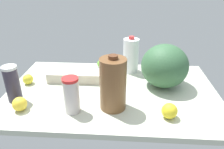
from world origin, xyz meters
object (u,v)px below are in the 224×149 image
at_px(lemon_near_front, 20,104).
at_px(lime_beside_bowl, 101,64).
at_px(watermelon, 165,66).
at_px(chocolate_milk_jug, 113,84).
at_px(lemon_by_jug, 169,111).
at_px(tumbler_cup, 71,95).
at_px(lemon_loose, 28,79).
at_px(shaker_bottle, 12,84).
at_px(egg_carton, 76,76).
at_px(milk_jug, 131,56).

bearing_deg(lemon_near_front, lime_beside_bowl, 58.28).
height_order(watermelon, lime_beside_bowl, watermelon).
height_order(chocolate_milk_jug, lemon_by_jug, chocolate_milk_jug).
distance_m(tumbler_cup, lemon_loose, 0.43).
height_order(shaker_bottle, lime_beside_bowl, shaker_bottle).
height_order(chocolate_milk_jug, lemon_loose, chocolate_milk_jug).
bearing_deg(shaker_bottle, lime_beside_bowl, 48.61).
relative_size(chocolate_milk_jug, lemon_loose, 4.56).
bearing_deg(lemon_near_front, lemon_by_jug, -0.85).
bearing_deg(watermelon, chocolate_milk_jug, -138.73).
bearing_deg(tumbler_cup, shaker_bottle, 166.49).
relative_size(egg_carton, lime_beside_bowl, 6.63).
height_order(watermelon, lemon_near_front, watermelon).
relative_size(shaker_bottle, egg_carton, 0.58).
relative_size(watermelon, milk_jug, 1.11).
xyz_separation_m(chocolate_milk_jug, tumbler_cup, (-0.20, -0.05, -0.04)).
xyz_separation_m(watermelon, lemon_near_front, (-0.74, -0.31, -0.09)).
relative_size(tumbler_cup, lemon_by_jug, 2.47).
relative_size(chocolate_milk_jug, lemon_by_jug, 3.78).
distance_m(watermelon, lime_beside_bowl, 0.48).
relative_size(lemon_near_front, lemon_loose, 1.15).
distance_m(egg_carton, tumbler_cup, 0.33).
bearing_deg(milk_jug, tumbler_cup, -120.68).
distance_m(watermelon, lemon_near_front, 0.81).
distance_m(shaker_bottle, egg_carton, 0.37).
bearing_deg(lemon_loose, watermelon, 2.56).
bearing_deg(milk_jug, lemon_near_front, -138.05).
distance_m(lemon_near_front, lime_beside_bowl, 0.64).
bearing_deg(milk_jug, chocolate_milk_jug, -101.87).
bearing_deg(lemon_loose, chocolate_milk_jug, -21.86).
distance_m(lemon_by_jug, lemon_near_front, 0.73).
bearing_deg(watermelon, lime_beside_bowl, 149.05).
xyz_separation_m(chocolate_milk_jug, shaker_bottle, (-0.52, 0.03, -0.03)).
xyz_separation_m(shaker_bottle, lemon_loose, (-0.01, 0.18, -0.07)).
bearing_deg(lime_beside_bowl, milk_jug, -14.67).
xyz_separation_m(chocolate_milk_jug, egg_carton, (-0.25, 0.27, -0.10)).
height_order(shaker_bottle, lemon_by_jug, shaker_bottle).
bearing_deg(lemon_near_front, lemon_loose, 105.21).
relative_size(milk_jug, lemon_near_front, 3.45).
bearing_deg(lime_beside_bowl, watermelon, -30.95).
distance_m(egg_carton, lemon_by_jug, 0.62).
bearing_deg(shaker_bottle, lemon_near_front, -52.75).
bearing_deg(egg_carton, lime_beside_bowl, 58.17).
height_order(chocolate_milk_jug, lime_beside_bowl, chocolate_milk_jug).
distance_m(tumbler_cup, lime_beside_bowl, 0.55).
xyz_separation_m(egg_carton, lemon_near_front, (-0.21, -0.33, 0.01)).
distance_m(chocolate_milk_jug, egg_carton, 0.38).
xyz_separation_m(watermelon, chocolate_milk_jug, (-0.28, -0.25, 0.01)).
bearing_deg(chocolate_milk_jug, lemon_near_front, -172.82).
xyz_separation_m(tumbler_cup, lemon_near_front, (-0.26, -0.01, -0.06)).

